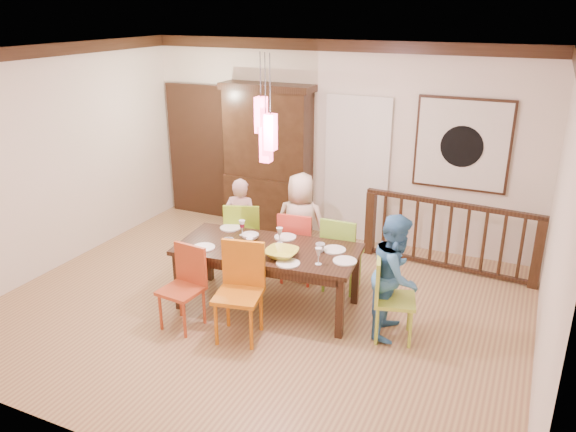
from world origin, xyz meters
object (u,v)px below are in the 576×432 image
at_px(person_end_right, 396,276).
at_px(china_hutch, 268,159).
at_px(balustrade, 449,234).
at_px(dining_table, 268,254).
at_px(person_far_left, 241,224).
at_px(chair_end_right, 395,293).
at_px(chair_far_left, 244,232).
at_px(person_far_mid, 300,226).

bearing_deg(person_end_right, china_hutch, 48.10).
xyz_separation_m(china_hutch, balustrade, (2.84, -0.35, -0.64)).
bearing_deg(dining_table, person_far_left, 128.78).
bearing_deg(dining_table, china_hutch, 110.33).
height_order(balustrade, person_far_left, person_far_left).
xyz_separation_m(chair_end_right, china_hutch, (-2.61, 2.29, 0.60)).
xyz_separation_m(dining_table, person_end_right, (1.48, 0.05, 0.01)).
xyz_separation_m(chair_end_right, person_end_right, (-0.03, 0.11, 0.14)).
bearing_deg(person_end_right, person_far_left, 70.04).
bearing_deg(chair_far_left, person_end_right, 143.75).
bearing_deg(dining_table, person_end_right, -3.90).
distance_m(china_hutch, person_far_left, 1.55).
distance_m(chair_end_right, person_end_right, 0.19).
bearing_deg(person_end_right, dining_table, 90.27).
bearing_deg(person_end_right, chair_far_left, 72.08).
distance_m(dining_table, person_far_left, 1.13).
bearing_deg(dining_table, chair_far_left, 129.12).
height_order(china_hutch, balustrade, china_hutch).
bearing_deg(dining_table, chair_end_right, -8.24).
xyz_separation_m(chair_end_right, person_far_left, (-2.31, 0.86, 0.09)).
xyz_separation_m(dining_table, person_far_left, (-0.79, 0.80, -0.04)).
relative_size(chair_end_right, person_far_mid, 0.67).
height_order(chair_end_right, person_far_mid, person_far_mid).
xyz_separation_m(china_hutch, person_end_right, (2.58, -2.18, -0.46)).
bearing_deg(balustrade, person_end_right, -93.85).
bearing_deg(person_far_mid, person_far_left, -2.29).
relative_size(dining_table, chair_end_right, 2.31).
height_order(dining_table, balustrade, balustrade).
xyz_separation_m(dining_table, person_far_mid, (0.02, 0.90, 0.03)).
bearing_deg(person_far_mid, chair_end_right, 137.51).
bearing_deg(china_hutch, balustrade, -6.95).
height_order(chair_end_right, balustrade, balustrade).
relative_size(dining_table, china_hutch, 0.95).
bearing_deg(person_far_mid, china_hutch, -59.49).
bearing_deg(person_far_left, person_end_right, 151.80).
distance_m(person_far_mid, person_end_right, 1.69).
relative_size(chair_far_left, person_end_right, 0.74).
bearing_deg(person_far_left, dining_table, 124.72).
relative_size(chair_far_left, china_hutch, 0.44).
bearing_deg(china_hutch, chair_end_right, -41.21).
bearing_deg(china_hutch, person_far_left, -77.88).
distance_m(person_far_left, person_far_mid, 0.82).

